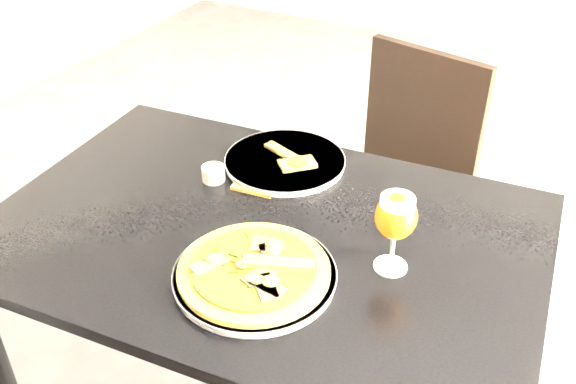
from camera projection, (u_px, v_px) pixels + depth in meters
The scene contains 10 objects.
ground at pixel (345, 380), 2.00m from camera, with size 6.00×6.00×0.00m, color #515154.
dining_table at pixel (264, 259), 1.46m from camera, with size 1.25×0.87×0.75m.
chair_far at pixel (396, 184), 2.02m from camera, with size 0.50×0.50×0.90m.
plate_main at pixel (255, 275), 1.27m from camera, with size 0.32×0.32×0.02m, color silver.
pizza at pixel (255, 269), 1.25m from camera, with size 0.30×0.30×0.03m.
plate_second at pixel (285, 161), 1.63m from camera, with size 0.30×0.30×0.02m, color silver.
crust_scraps at pixel (292, 159), 1.61m from camera, with size 0.17×0.12×0.01m.
loose_crust at pixel (252, 190), 1.52m from camera, with size 0.10×0.02×0.01m, color olive.
sauce_cup at pixel (213, 173), 1.56m from camera, with size 0.06×0.06×0.04m.
beer_glass at pixel (396, 217), 1.23m from camera, with size 0.08×0.08×0.17m.
Camera 1 is at (0.44, -1.26, 1.60)m, focal length 40.00 mm.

